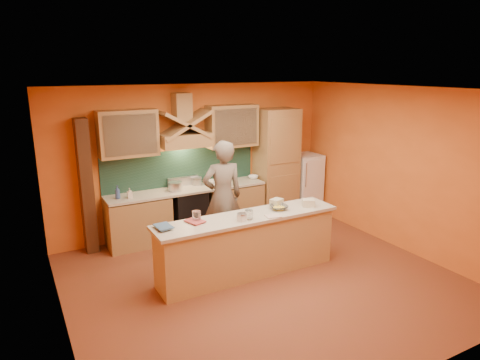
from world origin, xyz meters
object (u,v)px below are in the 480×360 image
fridge (305,184)px  mixing_bowl (279,207)px  stove (188,212)px  person (223,197)px  kitchen_scale (242,218)px

fridge → mixing_bowl: fridge is taller
stove → mixing_bowl: mixing_bowl is taller
stove → fridge: size_ratio=0.69×
fridge → mixing_bowl: (-1.93, -1.88, 0.33)m
stove → fridge: 2.71m
stove → mixing_bowl: size_ratio=3.30×
person → kitchen_scale: size_ratio=17.82×
stove → mixing_bowl: 2.10m
fridge → person: person is taller
stove → kitchen_scale: (0.02, -2.05, 0.54)m
stove → kitchen_scale: bearing=-89.5°
mixing_bowl → stove: bearing=112.3°
kitchen_scale → mixing_bowl: kitchen_scale is taller
person → mixing_bowl: person is taller
person → mixing_bowl: (0.50, -0.95, 0.01)m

